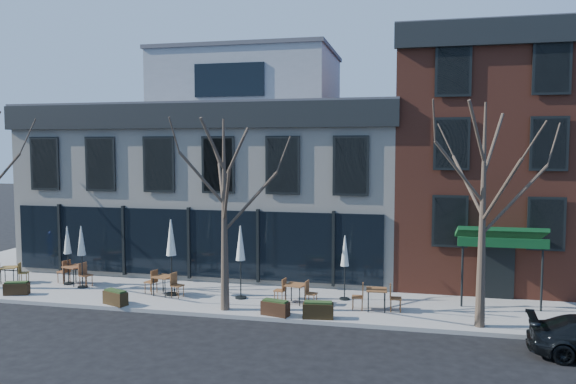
# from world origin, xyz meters

# --- Properties ---
(ground) EXTENTS (120.00, 120.00, 0.00)m
(ground) POSITION_xyz_m (0.00, 0.00, 0.00)
(ground) COLOR black
(ground) RESTS_ON ground
(sidewalk_front) EXTENTS (33.50, 4.70, 0.15)m
(sidewalk_front) POSITION_xyz_m (3.25, -2.15, 0.07)
(sidewalk_front) COLOR gray
(sidewalk_front) RESTS_ON ground
(sidewalk_side) EXTENTS (4.50, 12.00, 0.15)m
(sidewalk_side) POSITION_xyz_m (-11.25, 6.00, 0.07)
(sidewalk_side) COLOR gray
(sidewalk_side) RESTS_ON ground
(corner_building) EXTENTS (18.39, 10.39, 11.10)m
(corner_building) POSITION_xyz_m (0.07, 5.07, 4.72)
(corner_building) COLOR silver
(corner_building) RESTS_ON ground
(red_brick_building) EXTENTS (8.20, 11.78, 11.18)m
(red_brick_building) POSITION_xyz_m (13.00, 4.98, 5.64)
(red_brick_building) COLOR brown
(red_brick_building) RESTS_ON ground
(tree_mid) EXTENTS (3.50, 3.55, 7.04)m
(tree_mid) POSITION_xyz_m (3.01, -3.90, 3.79)
(tree_mid) COLOR #382B21
(tree_mid) RESTS_ON sidewalk_front
(tree_right) EXTENTS (3.72, 3.77, 7.48)m
(tree_right) POSITION_xyz_m (12.01, -3.90, 4.02)
(tree_right) COLOR #382B21
(tree_right) RESTS_ON sidewalk_front
(cafe_set_0) EXTENTS (1.69, 0.98, 0.87)m
(cafe_set_0) POSITION_xyz_m (-7.74, -2.06, 0.60)
(cafe_set_0) COLOR brown
(cafe_set_0) RESTS_ON sidewalk_front
(cafe_set_1) EXTENTS (1.98, 1.04, 1.02)m
(cafe_set_1) POSITION_xyz_m (-4.69, -1.74, 0.67)
(cafe_set_1) COLOR brown
(cafe_set_1) RESTS_ON sidewalk_front
(cafe_set_2) EXTENTS (1.89, 0.90, 0.97)m
(cafe_set_2) POSITION_xyz_m (-0.10, -2.51, 0.65)
(cafe_set_2) COLOR brown
(cafe_set_2) RESTS_ON sidewalk_front
(cafe_set_4) EXTENTS (1.79, 0.81, 0.92)m
(cafe_set_4) POSITION_xyz_m (5.38, -2.55, 0.62)
(cafe_set_4) COLOR brown
(cafe_set_4) RESTS_ON sidewalk_front
(cafe_set_5) EXTENTS (1.88, 0.80, 0.98)m
(cafe_set_5) POSITION_xyz_m (8.49, -2.78, 0.65)
(cafe_set_5) COLOR brown
(cafe_set_5) RESTS_ON sidewalk_front
(umbrella_0) EXTENTS (0.41, 0.41, 2.57)m
(umbrella_0) POSITION_xyz_m (-5.02, -1.70, 1.96)
(umbrella_0) COLOR black
(umbrella_0) RESTS_ON sidewalk_front
(umbrella_1) EXTENTS (0.43, 0.43, 2.67)m
(umbrella_1) POSITION_xyz_m (-4.05, -2.13, 2.03)
(umbrella_1) COLOR black
(umbrella_1) RESTS_ON sidewalk_front
(umbrella_2) EXTENTS (0.50, 0.50, 3.10)m
(umbrella_2) POSITION_xyz_m (0.20, -2.42, 2.34)
(umbrella_2) COLOR black
(umbrella_2) RESTS_ON sidewalk_front
(umbrella_3) EXTENTS (0.47, 0.47, 2.92)m
(umbrella_3) POSITION_xyz_m (3.10, -2.29, 2.21)
(umbrella_3) COLOR black
(umbrella_3) RESTS_ON sidewalk_front
(umbrella_4) EXTENTS (0.41, 0.41, 2.56)m
(umbrella_4) POSITION_xyz_m (7.16, -1.56, 1.95)
(umbrella_4) COLOR black
(umbrella_4) RESTS_ON sidewalk_front
(planter_0) EXTENTS (1.03, 0.67, 0.54)m
(planter_0) POSITION_xyz_m (-6.02, -3.76, 0.42)
(planter_0) COLOR black
(planter_0) RESTS_ON sidewalk_front
(planter_1) EXTENTS (1.10, 0.75, 0.57)m
(planter_1) POSITION_xyz_m (-1.31, -4.20, 0.43)
(planter_1) COLOR #302110
(planter_1) RESTS_ON sidewalk_front
(planter_2) EXTENTS (1.07, 0.63, 0.56)m
(planter_2) POSITION_xyz_m (5.00, -4.20, 0.43)
(planter_2) COLOR #311C10
(planter_2) RESTS_ON sidewalk_front
(planter_3) EXTENTS (1.12, 0.56, 0.60)m
(planter_3) POSITION_xyz_m (6.55, -4.20, 0.45)
(planter_3) COLOR black
(planter_3) RESTS_ON sidewalk_front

